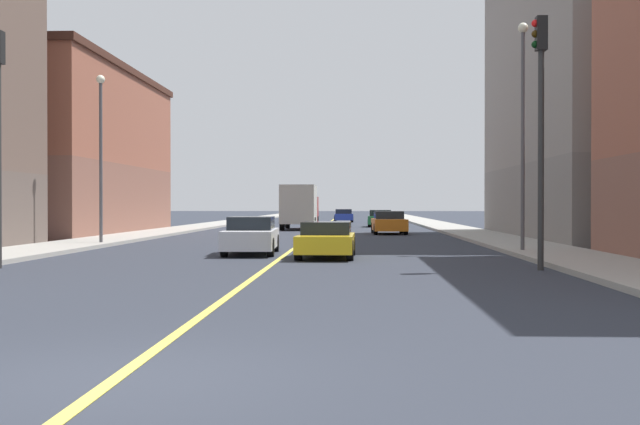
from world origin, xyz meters
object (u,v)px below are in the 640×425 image
at_px(car_silver, 251,236).
at_px(traffic_light_left_near, 540,108).
at_px(car_yellow, 326,240).
at_px(box_truck, 300,206).
at_px(car_blue, 343,216).
at_px(car_orange, 389,223).
at_px(building_left_mid, 611,69).
at_px(car_green, 380,218).
at_px(building_right_midblock, 53,151).
at_px(street_lamp_left_near, 523,114).
at_px(street_lamp_right_near, 101,141).

bearing_deg(car_silver, traffic_light_left_near, -36.89).
relative_size(car_yellow, box_truck, 0.61).
distance_m(car_blue, car_silver, 50.42).
bearing_deg(box_truck, car_orange, -52.67).
xyz_separation_m(building_left_mid, car_green, (-11.13, 20.40, -8.05)).
height_order(car_green, car_silver, same).
relative_size(car_silver, box_truck, 0.68).
bearing_deg(traffic_light_left_near, car_orange, 96.37).
xyz_separation_m(building_right_midblock, street_lamp_left_near, (23.94, -18.07, -0.00)).
bearing_deg(building_right_midblock, street_lamp_left_near, -37.06).
distance_m(street_lamp_right_near, car_silver, 9.63).
xyz_separation_m(building_right_midblock, traffic_light_left_near, (22.92, -24.98, -0.64)).
height_order(street_lamp_left_near, box_truck, street_lamp_left_near).
xyz_separation_m(car_green, car_silver, (-5.69, -33.87, 0.00)).
height_order(street_lamp_right_near, car_orange, street_lamp_right_near).
height_order(building_left_mid, street_lamp_right_near, building_left_mid).
bearing_deg(traffic_light_left_near, box_truck, 104.67).
distance_m(street_lamp_right_near, box_truck, 22.93).
relative_size(building_right_midblock, street_lamp_left_near, 2.50).
distance_m(traffic_light_left_near, car_silver, 11.32).
bearing_deg(car_orange, car_green, 90.03).
height_order(car_green, car_yellow, car_green).
bearing_deg(street_lamp_right_near, building_right_midblock, 118.61).
bearing_deg(street_lamp_right_near, car_silver, -36.54).
distance_m(building_left_mid, street_lamp_right_near, 25.66).
distance_m(building_right_midblock, street_lamp_left_near, 29.99).
height_order(street_lamp_left_near, street_lamp_right_near, street_lamp_left_near).
relative_size(street_lamp_left_near, box_truck, 1.17).
height_order(car_green, box_truck, box_truck).
relative_size(car_green, car_silver, 0.89).
xyz_separation_m(traffic_light_left_near, car_orange, (-2.87, 25.68, -3.65)).
relative_size(street_lamp_right_near, car_green, 1.72).
bearing_deg(building_right_midblock, traffic_light_left_near, -47.46).
bearing_deg(car_green, street_lamp_left_near, -83.36).
distance_m(traffic_light_left_near, street_lamp_left_near, 7.01).
distance_m(car_orange, box_truck, 9.72).
bearing_deg(car_yellow, car_silver, 147.19).
relative_size(street_lamp_left_near, car_yellow, 1.90).
distance_m(street_lamp_left_near, car_green, 33.88).
bearing_deg(car_yellow, street_lamp_right_near, 144.46).
height_order(building_right_midblock, street_lamp_left_near, building_right_midblock).
bearing_deg(building_left_mid, street_lamp_left_near, -119.17).
distance_m(street_lamp_left_near, box_truck, 28.39).
distance_m(car_green, car_silver, 34.34).
xyz_separation_m(building_left_mid, traffic_light_left_near, (-8.26, -19.89, -4.40)).
bearing_deg(box_truck, car_silver, -89.64).
distance_m(car_silver, car_orange, 20.07).
xyz_separation_m(street_lamp_right_near, car_yellow, (9.83, -7.02, -3.85)).
relative_size(building_left_mid, car_silver, 4.43).
xyz_separation_m(building_right_midblock, car_green, (20.05, 15.31, -4.29)).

